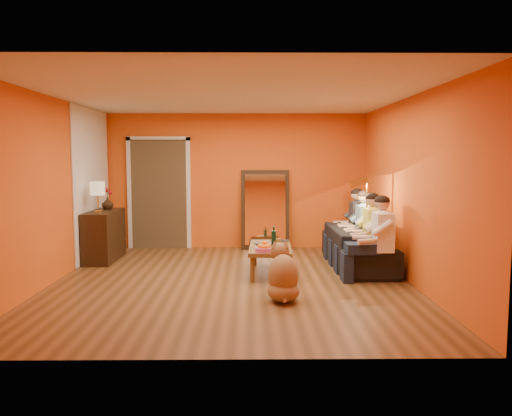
{
  "coord_description": "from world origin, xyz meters",
  "views": [
    {
      "loc": [
        0.27,
        -6.93,
        1.74
      ],
      "look_at": [
        0.35,
        0.5,
        1.0
      ],
      "focal_mm": 35.0,
      "sensor_mm": 36.0,
      "label": 1
    }
  ],
  "objects_px": {
    "table_lamp": "(98,197)",
    "sofa": "(358,247)",
    "vase": "(108,203)",
    "sideboard": "(104,235)",
    "dog": "(283,271)",
    "coffee_table": "(270,260)",
    "floor_lamp": "(367,223)",
    "person_far_left": "(383,239)",
    "wine_bottle": "(274,236)",
    "person_mid_left": "(373,233)",
    "tumbler": "(278,242)",
    "person_mid_right": "(365,228)",
    "laptop": "(281,241)",
    "person_far_right": "(358,224)",
    "mirror_frame": "(265,209)"
  },
  "relations": [
    {
      "from": "vase",
      "to": "sofa",
      "type": "bearing_deg",
      "value": -10.73
    },
    {
      "from": "floor_lamp",
      "to": "person_far_left",
      "type": "distance_m",
      "value": 0.86
    },
    {
      "from": "dog",
      "to": "laptop",
      "type": "bearing_deg",
      "value": 83.08
    },
    {
      "from": "person_far_left",
      "to": "sideboard",
      "type": "bearing_deg",
      "value": 160.43
    },
    {
      "from": "coffee_table",
      "to": "tumbler",
      "type": "bearing_deg",
      "value": 47.32
    },
    {
      "from": "sofa",
      "to": "tumbler",
      "type": "relative_size",
      "value": 20.61
    },
    {
      "from": "sofa",
      "to": "vase",
      "type": "xyz_separation_m",
      "value": [
        -4.24,
        0.8,
        0.64
      ]
    },
    {
      "from": "sideboard",
      "to": "wine_bottle",
      "type": "xyz_separation_m",
      "value": [
        2.85,
        -1.1,
        0.15
      ]
    },
    {
      "from": "sofa",
      "to": "sideboard",
      "type": "bearing_deg",
      "value": 82.57
    },
    {
      "from": "coffee_table",
      "to": "wine_bottle",
      "type": "bearing_deg",
      "value": -42.68
    },
    {
      "from": "sofa",
      "to": "person_far_right",
      "type": "bearing_deg",
      "value": -11.31
    },
    {
      "from": "mirror_frame",
      "to": "person_mid_left",
      "type": "distance_m",
      "value": 2.62
    },
    {
      "from": "floor_lamp",
      "to": "person_far_right",
      "type": "xyz_separation_m",
      "value": [
        0.03,
        0.8,
        -0.11
      ]
    },
    {
      "from": "sofa",
      "to": "person_far_left",
      "type": "distance_m",
      "value": 1.05
    },
    {
      "from": "table_lamp",
      "to": "vase",
      "type": "bearing_deg",
      "value": 90.0
    },
    {
      "from": "mirror_frame",
      "to": "table_lamp",
      "type": "bearing_deg",
      "value": -153.68
    },
    {
      "from": "sofa",
      "to": "floor_lamp",
      "type": "bearing_deg",
      "value": -145.52
    },
    {
      "from": "sideboard",
      "to": "dog",
      "type": "xyz_separation_m",
      "value": [
        2.91,
        -2.48,
        -0.06
      ]
    },
    {
      "from": "wine_bottle",
      "to": "laptop",
      "type": "bearing_deg",
      "value": 72.0
    },
    {
      "from": "person_mid_right",
      "to": "tumbler",
      "type": "distance_m",
      "value": 1.53
    },
    {
      "from": "person_mid_left",
      "to": "person_mid_right",
      "type": "xyz_separation_m",
      "value": [
        0.0,
        0.55,
        0.0
      ]
    },
    {
      "from": "person_mid_left",
      "to": "sofa",
      "type": "bearing_deg",
      "value": 106.11
    },
    {
      "from": "floor_lamp",
      "to": "vase",
      "type": "height_order",
      "value": "floor_lamp"
    },
    {
      "from": "sofa",
      "to": "laptop",
      "type": "bearing_deg",
      "value": 96.46
    },
    {
      "from": "coffee_table",
      "to": "person_mid_right",
      "type": "relative_size",
      "value": 1.0
    },
    {
      "from": "sideboard",
      "to": "floor_lamp",
      "type": "relative_size",
      "value": 0.82
    },
    {
      "from": "mirror_frame",
      "to": "person_mid_right",
      "type": "height_order",
      "value": "mirror_frame"
    },
    {
      "from": "coffee_table",
      "to": "tumbler",
      "type": "height_order",
      "value": "tumbler"
    },
    {
      "from": "person_mid_right",
      "to": "laptop",
      "type": "bearing_deg",
      "value": -170.08
    },
    {
      "from": "floor_lamp",
      "to": "vase",
      "type": "xyz_separation_m",
      "value": [
        -4.34,
        0.95,
        0.23
      ]
    },
    {
      "from": "mirror_frame",
      "to": "wine_bottle",
      "type": "relative_size",
      "value": 4.9
    },
    {
      "from": "wine_bottle",
      "to": "sofa",
      "type": "bearing_deg",
      "value": 21.38
    },
    {
      "from": "person_far_left",
      "to": "wine_bottle",
      "type": "bearing_deg",
      "value": 163.19
    },
    {
      "from": "sideboard",
      "to": "laptop",
      "type": "height_order",
      "value": "sideboard"
    },
    {
      "from": "table_lamp",
      "to": "sofa",
      "type": "height_order",
      "value": "table_lamp"
    },
    {
      "from": "wine_bottle",
      "to": "laptop",
      "type": "height_order",
      "value": "wine_bottle"
    },
    {
      "from": "sideboard",
      "to": "person_far_right",
      "type": "distance_m",
      "value": 4.37
    },
    {
      "from": "person_far_left",
      "to": "floor_lamp",
      "type": "bearing_deg",
      "value": 92.01
    },
    {
      "from": "person_mid_left",
      "to": "tumbler",
      "type": "height_order",
      "value": "person_mid_left"
    },
    {
      "from": "person_mid_right",
      "to": "person_far_right",
      "type": "relative_size",
      "value": 1.0
    },
    {
      "from": "coffee_table",
      "to": "mirror_frame",
      "type": "bearing_deg",
      "value": 92.73
    },
    {
      "from": "table_lamp",
      "to": "person_far_left",
      "type": "bearing_deg",
      "value": -16.0
    },
    {
      "from": "mirror_frame",
      "to": "person_far_right",
      "type": "height_order",
      "value": "mirror_frame"
    },
    {
      "from": "sofa",
      "to": "floor_lamp",
      "type": "distance_m",
      "value": 0.44
    },
    {
      "from": "mirror_frame",
      "to": "person_mid_right",
      "type": "relative_size",
      "value": 1.25
    },
    {
      "from": "coffee_table",
      "to": "dog",
      "type": "relative_size",
      "value": 1.68
    },
    {
      "from": "coffee_table",
      "to": "person_far_left",
      "type": "bearing_deg",
      "value": -15.65
    },
    {
      "from": "floor_lamp",
      "to": "vase",
      "type": "bearing_deg",
      "value": -172.68
    },
    {
      "from": "sofa",
      "to": "person_far_left",
      "type": "bearing_deg",
      "value": -172.59
    },
    {
      "from": "sideboard",
      "to": "vase",
      "type": "xyz_separation_m",
      "value": [
        0.0,
        0.25,
        0.53
      ]
    }
  ]
}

